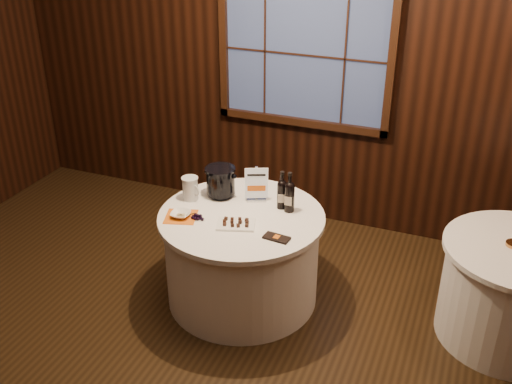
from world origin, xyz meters
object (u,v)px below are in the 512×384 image
at_px(port_bottle_left, 282,192).
at_px(glass_pitcher, 190,188).
at_px(main_table, 242,257).
at_px(port_bottle_right, 289,195).
at_px(grape_bunch, 198,217).
at_px(ice_bucket, 221,181).
at_px(chocolate_plate, 236,223).
at_px(sign_stand, 256,189).
at_px(chocolate_box, 277,238).
at_px(cracker_bowl, 181,214).
at_px(side_table, 512,293).

bearing_deg(port_bottle_left, glass_pitcher, 174.87).
distance_m(main_table, port_bottle_right, 0.64).
relative_size(grape_bunch, glass_pitcher, 0.87).
distance_m(ice_bucket, chocolate_plate, 0.50).
relative_size(sign_stand, port_bottle_left, 0.95).
bearing_deg(port_bottle_left, main_table, -154.00).
relative_size(chocolate_box, grape_bunch, 1.13).
relative_size(main_table, chocolate_plate, 3.97).
height_order(chocolate_plate, chocolate_box, chocolate_plate).
bearing_deg(cracker_bowl, side_table, 11.75).
xyz_separation_m(main_table, chocolate_box, (0.37, -0.22, 0.39)).
xyz_separation_m(main_table, cracker_bowl, (-0.41, -0.20, 0.40)).
bearing_deg(sign_stand, cracker_bowl, -156.56).
height_order(port_bottle_left, ice_bucket, port_bottle_left).
relative_size(port_bottle_left, ice_bucket, 1.25).
relative_size(main_table, port_bottle_right, 3.92).
height_order(main_table, grape_bunch, grape_bunch).
height_order(ice_bucket, chocolate_box, ice_bucket).
bearing_deg(sign_stand, chocolate_plate, -112.57).
height_order(ice_bucket, grape_bunch, ice_bucket).
relative_size(main_table, chocolate_box, 6.84).
bearing_deg(side_table, chocolate_box, -162.20).
bearing_deg(side_table, glass_pitcher, -175.02).
distance_m(sign_stand, glass_pitcher, 0.52).
bearing_deg(ice_bucket, port_bottle_left, -0.41).
distance_m(port_bottle_right, cracker_bowl, 0.84).
bearing_deg(sign_stand, main_table, -117.34).
relative_size(ice_bucket, chocolate_plate, 0.77).
bearing_deg(side_table, chocolate_plate, -166.87).
relative_size(port_bottle_right, glass_pitcher, 1.71).
distance_m(side_table, sign_stand, 2.04).
xyz_separation_m(chocolate_box, glass_pitcher, (-0.84, 0.31, 0.09)).
bearing_deg(chocolate_plate, grape_bunch, -176.58).
xyz_separation_m(side_table, port_bottle_right, (-1.68, -0.11, 0.52)).
bearing_deg(side_table, cracker_bowl, -168.25).
distance_m(main_table, grape_bunch, 0.52).
xyz_separation_m(port_bottle_right, glass_pitcher, (-0.79, -0.11, -0.05)).
bearing_deg(glass_pitcher, grape_bunch, -31.03).
relative_size(port_bottle_left, port_bottle_right, 0.95).
height_order(port_bottle_left, glass_pitcher, port_bottle_left).
distance_m(sign_stand, cracker_bowl, 0.64).
bearing_deg(cracker_bowl, port_bottle_right, 28.39).
xyz_separation_m(ice_bucket, chocolate_plate, (0.30, -0.38, -0.11)).
bearing_deg(chocolate_box, side_table, 23.56).
bearing_deg(port_bottle_left, side_table, -13.13).
height_order(side_table, chocolate_box, chocolate_box).
relative_size(sign_stand, glass_pitcher, 1.55).
distance_m(chocolate_plate, glass_pitcher, 0.56).
height_order(glass_pitcher, cracker_bowl, glass_pitcher).
distance_m(side_table, glass_pitcher, 2.53).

